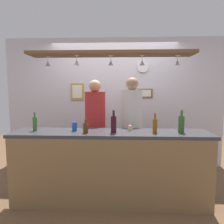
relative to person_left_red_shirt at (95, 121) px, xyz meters
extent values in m
plane|color=brown|center=(0.29, -0.29, -1.05)|extent=(8.00, 8.00, 0.00)
cube|color=silver|center=(0.29, 0.81, 0.25)|extent=(4.40, 0.06, 2.60)
cube|color=#38383D|center=(0.29, -0.64, -0.07)|extent=(2.70, 0.55, 0.04)
cube|color=olive|center=(0.29, -0.89, -0.57)|extent=(2.65, 0.04, 0.96)
cube|color=brown|center=(0.29, -0.59, 1.00)|extent=(2.20, 0.36, 0.04)
cylinder|color=silver|center=(-0.59, -0.52, 0.98)|extent=(0.06, 0.06, 0.00)
cylinder|color=silver|center=(-0.59, -0.52, 0.95)|extent=(0.01, 0.01, 0.06)
cone|color=silver|center=(-0.59, -0.52, 0.89)|extent=(0.07, 0.07, 0.08)
cylinder|color=silver|center=(-0.16, -0.64, 0.98)|extent=(0.06, 0.06, 0.00)
cylinder|color=silver|center=(-0.16, -0.64, 0.95)|extent=(0.01, 0.01, 0.06)
cone|color=silver|center=(-0.16, -0.64, 0.89)|extent=(0.07, 0.07, 0.08)
cylinder|color=silver|center=(0.29, -0.58, 0.98)|extent=(0.06, 0.06, 0.00)
cylinder|color=silver|center=(0.29, -0.58, 0.95)|extent=(0.01, 0.01, 0.06)
cone|color=silver|center=(0.29, -0.58, 0.89)|extent=(0.07, 0.07, 0.08)
cylinder|color=silver|center=(0.71, -0.58, 0.98)|extent=(0.06, 0.06, 0.00)
cylinder|color=silver|center=(0.71, -0.58, 0.95)|extent=(0.01, 0.01, 0.06)
cone|color=silver|center=(0.71, -0.58, 0.89)|extent=(0.07, 0.07, 0.08)
cylinder|color=silver|center=(1.18, -0.56, 0.98)|extent=(0.06, 0.06, 0.00)
cylinder|color=silver|center=(1.18, -0.56, 0.95)|extent=(0.01, 0.01, 0.06)
cone|color=silver|center=(1.18, -0.56, 0.89)|extent=(0.07, 0.07, 0.08)
cube|color=#2D334C|center=(0.00, 0.00, -0.64)|extent=(0.17, 0.18, 0.82)
cylinder|color=red|center=(0.00, 0.00, 0.13)|extent=(0.34, 0.34, 0.72)
sphere|color=tan|center=(0.00, 0.00, 0.58)|extent=(0.20, 0.20, 0.20)
cube|color=#2D334C|center=(0.61, 0.00, -0.63)|extent=(0.17, 0.18, 0.84)
cylinder|color=white|center=(0.61, 0.00, 0.16)|extent=(0.34, 0.34, 0.73)
sphere|color=#9E7556|center=(0.61, 0.00, 0.62)|extent=(0.21, 0.21, 0.21)
cylinder|color=brown|center=(0.88, -0.68, 0.04)|extent=(0.06, 0.06, 0.18)
cylinder|color=brown|center=(0.88, -0.68, 0.17)|extent=(0.03, 0.03, 0.08)
cylinder|color=#512D14|center=(-0.04, -0.74, 0.02)|extent=(0.07, 0.07, 0.13)
cylinder|color=#512D14|center=(-0.04, -0.74, 0.11)|extent=(0.03, 0.03, 0.05)
cylinder|color=#2D5623|center=(1.24, -0.64, 0.06)|extent=(0.08, 0.08, 0.22)
cylinder|color=#2D5623|center=(1.24, -0.64, 0.21)|extent=(0.03, 0.03, 0.08)
cylinder|color=#336B2D|center=(-0.77, -0.61, 0.05)|extent=(0.06, 0.06, 0.19)
cylinder|color=#336B2D|center=(-0.77, -0.61, 0.18)|extent=(0.03, 0.03, 0.07)
cylinder|color=#380F19|center=(0.33, -0.70, 0.06)|extent=(0.08, 0.08, 0.22)
cylinder|color=#380F19|center=(0.33, -0.70, 0.21)|extent=(0.03, 0.03, 0.08)
cylinder|color=#1E4CB2|center=(-0.22, -0.60, 0.01)|extent=(0.07, 0.07, 0.12)
cylinder|color=beige|center=(0.56, -0.54, -0.03)|extent=(0.06, 0.06, 0.04)
sphere|color=pink|center=(0.56, -0.54, 0.01)|extent=(0.05, 0.05, 0.05)
cube|color=#B29338|center=(-0.46, 0.77, 0.48)|extent=(0.26, 0.02, 0.34)
cube|color=white|center=(-0.46, 0.76, 0.48)|extent=(0.20, 0.01, 0.26)
cube|color=brown|center=(0.91, 0.77, 0.45)|extent=(0.30, 0.02, 0.18)
cube|color=white|center=(0.91, 0.76, 0.45)|extent=(0.23, 0.01, 0.14)
cylinder|color=white|center=(0.86, 0.76, 0.97)|extent=(0.22, 0.03, 0.22)
camera|label=1|loc=(0.43, -3.41, 0.53)|focal=33.09mm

